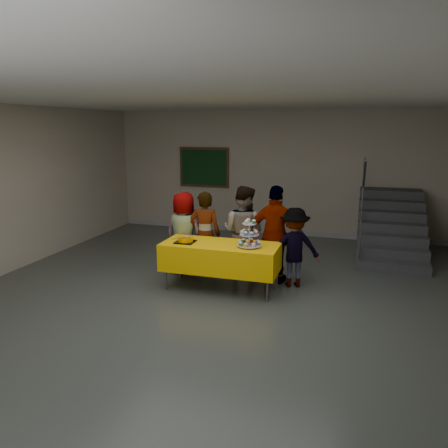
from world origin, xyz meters
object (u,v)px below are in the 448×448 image
Objects in this scene: cupcake_stand at (249,237)px; schoolchild_c at (243,232)px; bear_cake at (185,239)px; schoolchild_b at (205,234)px; schoolchild_d at (276,235)px; noticeboard at (204,167)px; bake_table at (220,256)px; staircase at (390,229)px; schoolchild_a at (184,233)px; schoolchild_e at (294,247)px.

schoolchild_c is (-0.30, 0.77, -0.13)m from cupcake_stand.
cupcake_stand is at bearing 2.22° from bear_cake.
schoolchild_d is (1.25, 0.03, 0.07)m from schoolchild_b.
bake_table is at bearing -66.89° from noticeboard.
staircase is 4.67m from noticeboard.
bear_cake is 4.65m from staircase.
schoolchild_c is 0.68× the size of staircase.
cupcake_stand is 4.64m from noticeboard.
schoolchild_a is 3.61m from noticeboard.
schoolchild_b reaches higher than schoolchild_e.
bake_table is 1.13× the size of schoolchild_d.
cupcake_stand is 0.83m from schoolchild_c.
cupcake_stand reaches higher than bear_cake.
staircase reaches higher than bake_table.
bear_cake is (-0.57, -0.10, 0.27)m from bake_table.
schoolchild_b is at bearing 80.55° from bear_cake.
schoolchild_e is (1.11, 0.51, 0.11)m from bake_table.
schoolchild_d is at bearing -28.72° from schoolchild_e.
schoolchild_d is 1.28× the size of noticeboard.
schoolchild_e is at bearing -174.94° from schoolchild_a.
staircase is (3.21, 2.60, -0.27)m from schoolchild_b.
staircase reaches higher than bear_cake.
noticeboard is at bearing -49.54° from schoolchild_d.
schoolchild_d is (1.66, 0.00, 0.09)m from schoolchild_a.
schoolchild_d is 1.26× the size of schoolchild_e.
schoolchild_e is at bearing -121.89° from staircase.
noticeboard reaches higher than cupcake_stand.
staircase reaches higher than schoolchild_a.
staircase is at bearing 54.74° from cupcake_stand.
cupcake_stand is at bearing -125.26° from staircase.
schoolchild_e is at bearing 168.94° from schoolchild_b.
schoolchild_e is at bearing 24.60° from bake_table.
staircase is (3.32, 3.24, -0.34)m from bear_cake.
noticeboard reaches higher than schoolchild_d.
schoolchild_c is at bearing -136.49° from staircase.
schoolchild_e is 0.55× the size of staircase.
schoolchild_c is 1.25× the size of noticeboard.
noticeboard is (-1.89, 3.27, 0.79)m from schoolchild_c.
schoolchild_a is at bearing -14.26° from schoolchild_b.
bear_cake is 0.75m from schoolchild_a.
schoolchild_a is 0.98× the size of schoolchild_b.
bear_cake is at bearing 3.85° from schoolchild_e.
schoolchild_d is 0.37m from schoolchild_e.
schoolchild_d is (0.60, -0.13, 0.02)m from schoolchild_c.
schoolchild_b is (0.41, -0.03, 0.02)m from schoolchild_a.
schoolchild_c reaches higher than schoolchild_a.
schoolchild_c reaches higher than schoolchild_b.
staircase is at bearing -137.86° from schoolchild_e.
schoolchild_b is (0.11, 0.64, -0.07)m from bear_cake.
schoolchild_d is at bearing 26.46° from bear_cake.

